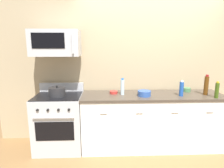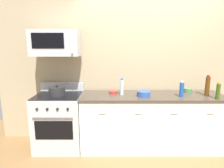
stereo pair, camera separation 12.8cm
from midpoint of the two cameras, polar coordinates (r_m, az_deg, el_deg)
ground_plane at (r=3.52m, az=12.77°, el=-17.86°), size 6.53×6.53×0.00m
back_wall at (r=3.49m, az=12.33°, el=5.33°), size 5.44×0.10×2.70m
counter_unit at (r=3.32m, az=13.14°, el=-10.93°), size 2.35×0.66×0.92m
range_oven at (r=3.34m, az=-14.24°, el=-10.67°), size 0.76×0.69×1.07m
microwave at (r=3.14m, az=-15.21°, el=11.84°), size 0.74×0.44×0.40m
bottle_olive_oil at (r=3.28m, az=30.57°, el=-1.89°), size 0.06×0.06×0.26m
bottle_water_clear at (r=3.08m, az=4.41°, el=-0.93°), size 0.06×0.06×0.27m
bottle_wine_amber at (r=3.40m, az=28.05°, el=-0.59°), size 0.07×0.07×0.33m
bottle_soda_blue at (r=3.17m, az=21.58°, el=-1.53°), size 0.07×0.07×0.25m
bowl_green_glaze at (r=3.53m, az=23.09°, el=-1.78°), size 0.13×0.13×0.07m
bowl_blue_mixing at (r=3.05m, az=10.94°, el=-2.86°), size 0.21×0.21×0.09m
bowl_red_small at (r=3.17m, az=1.76°, el=-2.50°), size 0.13×0.13×0.04m
stockpot at (r=3.13m, az=-14.95°, el=-2.12°), size 0.26×0.26×0.17m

